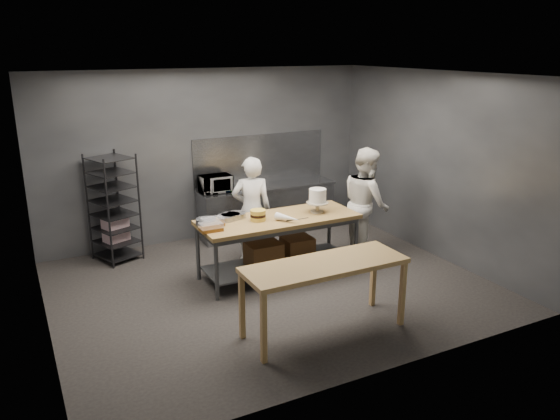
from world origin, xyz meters
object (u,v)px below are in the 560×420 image
(layer_cake, at_px, (258,215))
(speed_rack, at_px, (114,209))
(work_table, at_px, (278,239))
(microwave, at_px, (215,184))
(chef_behind, at_px, (252,210))
(chef_right, at_px, (366,203))
(frosted_cake_stand, at_px, (318,197))
(near_counter, at_px, (325,270))

(layer_cake, bearing_deg, speed_rack, 134.17)
(work_table, xyz_separation_m, microwave, (-0.29, 1.85, 0.48))
(chef_behind, relative_size, layer_cake, 7.55)
(chef_right, xyz_separation_m, frosted_cake_stand, (-0.98, -0.10, 0.24))
(speed_rack, relative_size, chef_right, 0.96)
(near_counter, xyz_separation_m, frosted_cake_stand, (0.93, 1.75, 0.34))
(speed_rack, bearing_deg, chef_right, -25.02)
(work_table, distance_m, layer_cake, 0.54)
(chef_right, xyz_separation_m, microwave, (-1.92, 1.80, 0.14))
(chef_behind, height_order, layer_cake, chef_behind)
(chef_behind, bearing_deg, near_counter, 104.05)
(near_counter, xyz_separation_m, chef_right, (1.91, 1.84, 0.10))
(near_counter, distance_m, layer_cake, 1.80)
(work_table, height_order, speed_rack, speed_rack)
(microwave, bearing_deg, chef_behind, -80.82)
(near_counter, distance_m, frosted_cake_stand, 2.01)
(microwave, relative_size, layer_cake, 2.39)
(near_counter, xyz_separation_m, chef_behind, (0.17, 2.51, 0.04))
(chef_right, height_order, frosted_cake_stand, chef_right)
(chef_right, bearing_deg, microwave, 61.15)
(chef_behind, bearing_deg, layer_cake, 91.06)
(speed_rack, relative_size, microwave, 3.23)
(chef_right, bearing_deg, frosted_cake_stand, 109.92)
(speed_rack, relative_size, frosted_cake_stand, 4.76)
(chef_behind, bearing_deg, microwave, -62.82)
(speed_rack, xyz_separation_m, microwave, (1.77, 0.08, 0.19))
(layer_cake, bearing_deg, chef_right, 1.70)
(near_counter, distance_m, chef_behind, 2.52)
(frosted_cake_stand, bearing_deg, chef_behind, 134.71)
(frosted_cake_stand, bearing_deg, layer_cake, 177.82)
(work_table, height_order, near_counter, work_table)
(near_counter, bearing_deg, chef_behind, 86.04)
(microwave, bearing_deg, chef_right, -43.18)
(near_counter, height_order, chef_right, chef_right)
(frosted_cake_stand, bearing_deg, chef_right, 5.58)
(work_table, bearing_deg, microwave, 99.00)
(work_table, distance_m, chef_right, 1.66)
(work_table, bearing_deg, layer_cake, -179.53)
(microwave, bearing_deg, speed_rack, -177.41)
(speed_rack, distance_m, layer_cake, 2.48)
(work_table, relative_size, speed_rack, 1.37)
(near_counter, bearing_deg, layer_cake, 91.54)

